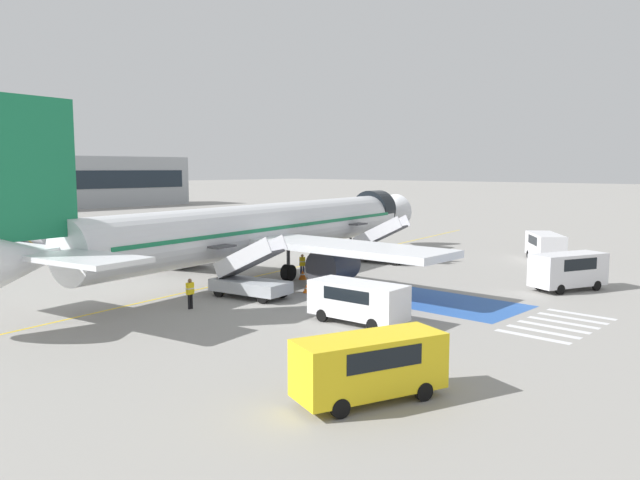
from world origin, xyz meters
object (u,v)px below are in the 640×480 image
at_px(boarding_stairs_forward, 381,250).
at_px(boarding_stairs_aft, 250,281).
at_px(airliner, 264,229).
at_px(traffic_cone_0, 303,275).
at_px(fuel_tanker, 35,237).
at_px(ground_crew_1, 302,264).
at_px(service_van_2, 370,362).
at_px(service_van_1, 545,245).
at_px(service_van_0, 568,268).
at_px(service_van_3, 358,299).
at_px(ground_crew_0, 190,292).
at_px(traffic_cone_1, 306,289).

height_order(boarding_stairs_forward, boarding_stairs_aft, boarding_stairs_forward).
xyz_separation_m(airliner, traffic_cone_0, (0.49, -3.48, -3.01)).
bearing_deg(fuel_tanker, ground_crew_1, -69.68).
height_order(boarding_stairs_aft, service_van_2, boarding_stairs_aft).
xyz_separation_m(airliner, service_van_1, (20.67, -12.14, -1.97)).
relative_size(fuel_tanker, service_van_0, 1.97).
distance_m(service_van_2, ground_crew_1, 24.09).
height_order(service_van_2, ground_crew_1, service_van_2).
xyz_separation_m(boarding_stairs_aft, service_van_3, (-0.37, -8.71, 0.27)).
bearing_deg(service_van_0, ground_crew_0, -101.81).
xyz_separation_m(service_van_3, traffic_cone_1, (3.72, 7.21, -0.98)).
relative_size(ground_crew_0, ground_crew_1, 1.04).
bearing_deg(boarding_stairs_forward, service_van_2, -152.98).
distance_m(airliner, service_van_3, 15.67).
distance_m(boarding_stairs_forward, service_van_1, 13.92).
xyz_separation_m(fuel_tanker, traffic_cone_1, (4.47, -29.18, -1.43)).
distance_m(boarding_stairs_forward, ground_crew_0, 21.02).
relative_size(service_van_1, traffic_cone_0, 8.55).
height_order(service_van_3, ground_crew_0, service_van_3).
distance_m(service_van_1, traffic_cone_0, 21.98).
distance_m(boarding_stairs_forward, ground_crew_1, 9.30).
bearing_deg(traffic_cone_0, ground_crew_0, -169.88).
distance_m(boarding_stairs_forward, service_van_0, 15.99).
bearing_deg(service_van_1, boarding_stairs_forward, -170.62).
bearing_deg(boarding_stairs_aft, service_van_1, -23.86).
distance_m(airliner, ground_crew_0, 11.85).
distance_m(ground_crew_0, traffic_cone_0, 10.96).
bearing_deg(ground_crew_0, service_van_2, -107.74).
height_order(airliner, traffic_cone_0, airliner).
bearing_deg(boarding_stairs_aft, airliner, 32.29).
distance_m(service_van_3, ground_crew_0, 9.57).
xyz_separation_m(airliner, ground_crew_0, (-10.28, -5.40, -2.36)).
distance_m(airliner, traffic_cone_0, 4.62).
distance_m(fuel_tanker, traffic_cone_0, 26.87).
height_order(boarding_stairs_forward, service_van_1, boarding_stairs_forward).
relative_size(boarding_stairs_forward, service_van_3, 1.07).
distance_m(service_van_0, ground_crew_0, 23.53).
relative_size(boarding_stairs_forward, traffic_cone_0, 8.38).
relative_size(boarding_stairs_forward, fuel_tanker, 0.52).
distance_m(ground_crew_1, traffic_cone_1, 5.82).
distance_m(ground_crew_1, traffic_cone_0, 1.24).
bearing_deg(boarding_stairs_forward, ground_crew_0, 177.93).
bearing_deg(traffic_cone_1, fuel_tanker, 98.70).
bearing_deg(ground_crew_1, service_van_2, 96.48).
height_order(airliner, ground_crew_1, airliner).
distance_m(boarding_stairs_aft, fuel_tanker, 27.71).
xyz_separation_m(fuel_tanker, ground_crew_1, (8.40, -24.95, -0.75)).
bearing_deg(service_van_2, traffic_cone_1, -19.44).
distance_m(airliner, service_van_0, 20.79).
bearing_deg(ground_crew_0, service_van_0, -37.45).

